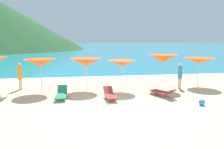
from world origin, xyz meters
The scene contains 14 objects.
ground_plane centered at (0.00, 10.00, -0.15)m, with size 50.00×100.00×0.30m, color beige.
ocean_water centered at (0.00, 229.61, 0.01)m, with size 650.00×440.00×0.02m, color teal.
umbrella_1 centered at (-4.15, 3.86, 1.95)m, with size 2.02×2.02×2.20m.
umbrella_2 centered at (-1.24, 4.09, 1.93)m, with size 2.25×2.25×2.19m.
umbrella_3 centered at (1.15, 3.57, 1.87)m, with size 2.10×2.10×2.06m.
umbrella_4 centered at (4.12, 3.79, 2.12)m, with size 2.14×2.14×2.40m.
umbrella_5 centered at (7.03, 4.05, 1.92)m, with size 2.21×2.21×2.12m.
lounge_chair_0 centered at (-2.73, 2.18, 0.27)m, with size 0.64×1.58×0.67m.
lounge_chair_2 centered at (0.06, 1.55, 0.30)m, with size 0.69×1.58×0.64m.
lounge_chair_3 centered at (3.32, 1.70, 0.28)m, with size 1.26×1.76×0.58m.
beachgoer_0 centered at (-5.77, 4.96, 1.00)m, with size 0.30×0.30×1.85m.
beachgoer_1 centered at (5.37, 3.60, 0.97)m, with size 0.30×0.30×1.80m.
beach_ball centered at (4.67, -0.25, 0.16)m, with size 0.32×0.32×0.32m, color #3399D8.
cruise_ship centered at (-53.14, 177.22, 9.10)m, with size 45.33×20.86×23.39m.
Camera 1 is at (-1.52, -9.64, 3.31)m, focal length 32.41 mm.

